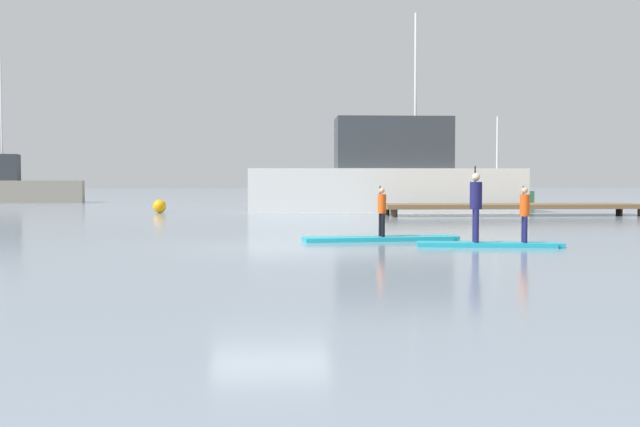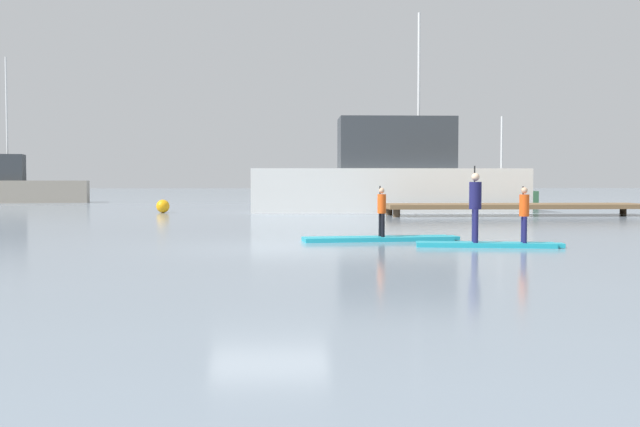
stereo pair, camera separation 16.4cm
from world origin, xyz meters
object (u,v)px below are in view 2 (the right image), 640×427
Objects in this scene: paddler_child_front at (524,211)px; motor_boat_small_navy at (8,186)px; paddler_adult at (475,203)px; fishing_boat_green_midground at (494,194)px; paddleboard_far at (489,245)px; mooring_buoy_near at (163,206)px; paddler_child_solo at (382,209)px; paddleboard_near at (381,239)px; fishing_boat_white_large at (390,178)px.

motor_boat_small_navy is (-22.24, 33.10, 0.28)m from paddler_child_front.
paddler_child_front is at bearing -56.09° from motor_boat_small_navy.
paddler_adult is 0.32× the size of fishing_boat_green_midground.
motor_boat_small_navy reaches higher than paddleboard_far.
motor_boat_small_navy is 19.51m from mooring_buoy_near.
paddler_adult is at bearing -44.33° from paddler_child_solo.
paddler_adult is at bearing 170.43° from paddler_child_front.
paddleboard_near is 17.49m from mooring_buoy_near.
fishing_boat_white_large is (0.69, 18.02, 1.51)m from paddleboard_far.
fishing_boat_white_large reaches higher than mooring_buoy_near.
paddler_child_front is 18.15m from fishing_boat_white_large.
paddleboard_near is 6.48× the size of mooring_buoy_near.
paddleboard_near is at bearing 136.10° from paddler_adult.
paddler_child_front is 20.49m from mooring_buoy_near.
fishing_boat_green_midground is at bearing 74.58° from paddler_child_front.
paddleboard_near is 3.14× the size of paddler_child_front.
motor_boat_small_navy is at bearing 121.91° from paddleboard_near.
fishing_boat_white_large is 21.13× the size of mooring_buoy_near.
paddler_child_solo is 2.06× the size of mooring_buoy_near.
fishing_boat_green_midground is at bearing 72.53° from paddler_adult.
motor_boat_small_navy is at bearing 123.12° from paddleboard_far.
fishing_boat_white_large is at bearing 80.30° from paddleboard_near.
motor_boat_small_navy is (-19.42, 31.19, 1.00)m from paddleboard_near.
paddleboard_far is at bearing -106.88° from fishing_boat_green_midground.
mooring_buoy_near is (12.00, -15.36, -0.76)m from motor_boat_small_navy.
fishing_boat_green_midground is (10.43, 25.71, -0.11)m from paddler_child_solo.
fishing_boat_white_large is 10.29m from mooring_buoy_near.
fishing_boat_white_large is at bearing 86.89° from paddler_adult.
paddleboard_near is at bearing -64.87° from mooring_buoy_near.
fishing_boat_white_large is at bearing -33.98° from motor_boat_small_navy.
fishing_boat_green_midground reaches higher than paddleboard_far.
paddler_child_solo is at bearing -58.06° from motor_boat_small_navy.
motor_boat_small_navy is at bearing 146.02° from fishing_boat_white_large.
paddler_child_front is 0.12× the size of motor_boat_small_navy.
paddler_adult is at bearing -43.90° from paddleboard_near.
paddler_child_front reaches higher than paddleboard_near.
fishing_boat_green_midground is (7.62, 27.63, -0.12)m from paddler_child_front.
mooring_buoy_near is (-10.20, -0.40, -1.26)m from fishing_boat_white_large.
paddler_adult reaches higher than paddleboard_far.
paddleboard_near is at bearing -137.57° from paddler_child_solo.
mooring_buoy_near reaches higher than paddleboard_far.
paddler_child_front is (2.82, -1.90, 0.72)m from paddleboard_near.
paddleboard_far is at bearing -40.95° from paddler_child_solo.
paddler_child_solo is 0.73× the size of paddler_adult.
paddleboard_far is at bearing 171.08° from paddler_child_front.
mooring_buoy_near is (-7.43, 15.83, 0.24)m from paddleboard_near.
paddler_adult reaches higher than paddler_child_front.
paddler_adult is 19.85m from mooring_buoy_near.
mooring_buoy_near is at bearing 118.37° from paddleboard_far.
paddler_adult is at bearing -107.47° from fishing_boat_green_midground.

